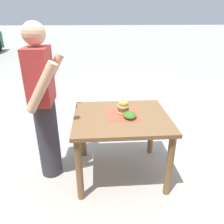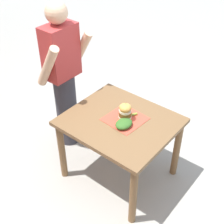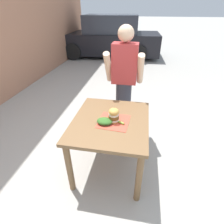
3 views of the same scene
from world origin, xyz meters
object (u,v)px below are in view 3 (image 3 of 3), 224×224
Objects in this scene: sandwich at (114,115)px; side_salad at (105,121)px; pickle_spear at (121,123)px; patio_table at (111,128)px; diner_across_table at (124,83)px; parked_car_near_curb at (109,38)px.

sandwich is 1.13× the size of side_salad.
patio_table is at bearing 157.44° from pickle_spear.
sandwich is 0.12× the size of diner_across_table.
pickle_spear is (0.09, -0.03, -0.07)m from sandwich.
patio_table is 4.99× the size of sandwich.
diner_across_table reaches higher than pickle_spear.
parked_car_near_curb reaches higher than side_salad.
diner_across_table is at bearing 85.86° from patio_table.
pickle_spear reaches higher than patio_table.
parked_car_near_curb is (-1.32, 6.11, -0.04)m from pickle_spear.
side_salad is (-0.09, -0.06, -0.05)m from sandwich.
side_salad is at bearing -171.78° from pickle_spear.
sandwich is 0.12m from pickle_spear.
sandwich is 0.05× the size of parked_car_near_curb.
patio_table is at bearing 58.02° from side_salad.
diner_across_table reaches higher than patio_table.
sandwich is at bearing 31.79° from side_salad.
pickle_spear is 0.88m from diner_across_table.
diner_across_table is (0.06, 0.81, 0.27)m from patio_table.
diner_across_table is 0.39× the size of parked_car_near_curb.
sandwich is 0.84m from diner_across_table.
parked_car_near_curb is at bearing 102.21° from pickle_spear.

